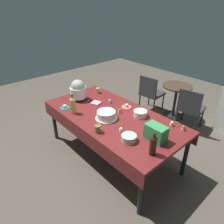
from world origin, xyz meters
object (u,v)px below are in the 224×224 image
(dessert_plate_coral, at_px, (126,107))
(maroon_chair_right, at_px, (190,107))
(ceramic_snack_bowl, at_px, (140,113))
(soda_carton, at_px, (156,133))
(cupcake_rose, at_px, (121,130))
(maroon_chair_left, at_px, (151,92))
(soda_bottle_ginger_ale, at_px, (73,105))
(dessert_plate_cream, at_px, (156,126))
(frosted_layer_cake, at_px, (106,115))
(potluck_table, at_px, (112,118))
(cupcake_vanilla, at_px, (120,111))
(cupcake_mint, at_px, (172,124))
(soda_bottle_cola, at_px, (153,145))
(slow_cooker, at_px, (78,91))
(coffee_mug_olive, at_px, (98,129))
(cupcake_berry, at_px, (110,101))
(glass_salad_bowl, at_px, (129,138))
(dessert_plate_teal, at_px, (65,107))
(round_cafe_table, at_px, (176,95))
(coffee_mug_tan, at_px, (98,90))
(cupcake_lemon, at_px, (184,128))

(dessert_plate_coral, relative_size, maroon_chair_right, 0.19)
(ceramic_snack_bowl, bearing_deg, soda_carton, -30.40)
(cupcake_rose, relative_size, maroon_chair_left, 0.08)
(ceramic_snack_bowl, height_order, soda_bottle_ginger_ale, soda_bottle_ginger_ale)
(ceramic_snack_bowl, xyz_separation_m, dessert_plate_cream, (0.33, -0.05, -0.03))
(ceramic_snack_bowl, distance_m, soda_carton, 0.59)
(cupcake_rose, bearing_deg, maroon_chair_right, 89.95)
(frosted_layer_cake, relative_size, cupcake_rose, 4.78)
(potluck_table, height_order, frosted_layer_cake, frosted_layer_cake)
(cupcake_vanilla, bearing_deg, ceramic_snack_bowl, 28.57)
(cupcake_mint, relative_size, maroon_chair_left, 0.08)
(soda_bottle_cola, bearing_deg, slow_cooker, 173.98)
(dessert_plate_coral, bearing_deg, potluck_table, -84.46)
(cupcake_rose, relative_size, coffee_mug_olive, 0.53)
(soda_bottle_cola, xyz_separation_m, maroon_chair_right, (-0.54, 1.87, -0.39))
(potluck_table, relative_size, cupcake_berry, 32.59)
(frosted_layer_cake, xyz_separation_m, soda_carton, (0.78, 0.12, 0.04))
(slow_cooker, height_order, maroon_chair_right, slow_cooker)
(glass_salad_bowl, distance_m, dessert_plate_teal, 1.28)
(frosted_layer_cake, xyz_separation_m, glass_salad_bowl, (0.58, -0.14, -0.02))
(frosted_layer_cake, bearing_deg, soda_bottle_ginger_ale, -149.60)
(soda_carton, bearing_deg, glass_salad_bowl, -128.21)
(cupcake_mint, bearing_deg, round_cafe_table, 119.63)
(ceramic_snack_bowl, bearing_deg, coffee_mug_olive, -97.18)
(dessert_plate_teal, height_order, coffee_mug_olive, coffee_mug_olive)
(soda_bottle_cola, bearing_deg, round_cafe_table, 115.57)
(dessert_plate_coral, bearing_deg, cupcake_berry, -162.54)
(cupcake_rose, bearing_deg, round_cafe_table, 102.66)
(frosted_layer_cake, bearing_deg, soda_bottle_cola, -7.39)
(cupcake_mint, bearing_deg, dessert_plate_coral, -174.69)
(ceramic_snack_bowl, xyz_separation_m, cupcake_rose, (0.11, -0.49, -0.01))
(glass_salad_bowl, distance_m, cupcake_mint, 0.70)
(cupcake_vanilla, distance_m, coffee_mug_olive, 0.60)
(soda_bottle_ginger_ale, relative_size, round_cafe_table, 0.41)
(dessert_plate_coral, bearing_deg, maroon_chair_right, 70.83)
(soda_carton, bearing_deg, cupcake_rose, -153.46)
(frosted_layer_cake, height_order, soda_carton, soda_carton)
(potluck_table, distance_m, frosted_layer_cake, 0.18)
(frosted_layer_cake, height_order, maroon_chair_right, frosted_layer_cake)
(coffee_mug_olive, xyz_separation_m, soda_carton, (0.59, 0.42, 0.05))
(cupcake_rose, bearing_deg, dessert_plate_teal, -169.04)
(soda_bottle_cola, relative_size, round_cafe_table, 0.39)
(round_cafe_table, bearing_deg, coffee_mug_tan, -116.36)
(cupcake_rose, relative_size, cupcake_vanilla, 1.00)
(cupcake_vanilla, bearing_deg, dessert_plate_cream, 9.16)
(ceramic_snack_bowl, bearing_deg, potluck_table, -136.68)
(dessert_plate_teal, xyz_separation_m, coffee_mug_tan, (-0.12, 0.77, 0.04))
(cupcake_lemon, height_order, round_cafe_table, cupcake_lemon)
(dessert_plate_coral, bearing_deg, cupcake_rose, -50.88)
(soda_carton, bearing_deg, ceramic_snack_bowl, 149.37)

